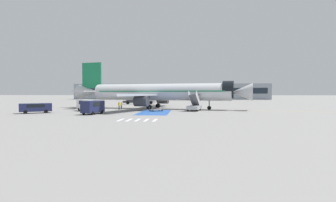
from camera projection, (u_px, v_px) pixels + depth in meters
name	position (u px, v px, depth m)	size (l,w,h in m)	color
ground_plane	(160.00, 109.00, 60.45)	(600.00, 600.00, 0.00)	gray
apron_leadline_yellow	(160.00, 109.00, 60.71)	(0.20, 76.37, 0.01)	gold
apron_stand_patch_blue	(155.00, 112.00, 49.94)	(5.67, 13.70, 0.01)	#2856A8
apron_walkway_bar_0	(120.00, 120.00, 36.14)	(0.44, 3.60, 0.01)	silver
apron_walkway_bar_1	(129.00, 120.00, 36.06)	(0.44, 3.60, 0.01)	silver
apron_walkway_bar_2	(138.00, 120.00, 35.97)	(0.44, 3.60, 0.01)	silver
apron_walkway_bar_3	(146.00, 120.00, 35.89)	(0.44, 3.60, 0.01)	silver
apron_walkway_bar_4	(155.00, 120.00, 35.80)	(0.44, 3.60, 0.01)	silver
airliner	(158.00, 92.00, 60.78)	(42.07, 33.44, 11.27)	silver
boarding_stairs_forward	(194.00, 106.00, 53.80)	(3.22, 5.53, 4.15)	#ADB2BA
fuel_tanker	(139.00, 99.00, 84.61)	(10.74, 3.88, 3.28)	#38383D
service_van_0	(36.00, 107.00, 47.87)	(5.51, 4.52, 1.79)	#1E234C
service_van_1	(87.00, 104.00, 53.24)	(5.30, 5.10, 2.33)	silver
service_van_2	(93.00, 106.00, 45.55)	(3.00, 4.80, 2.33)	#1E234C
baggage_cart	(156.00, 110.00, 52.99)	(3.00, 2.66, 0.87)	gray
ground_crew_0	(121.00, 105.00, 58.54)	(0.46, 0.47, 1.67)	#191E38
ground_crew_1	(119.00, 105.00, 57.45)	(0.30, 0.46, 1.79)	#2D2D33
terminal_building	(171.00, 92.00, 145.93)	(106.26, 12.10, 8.51)	#89939E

